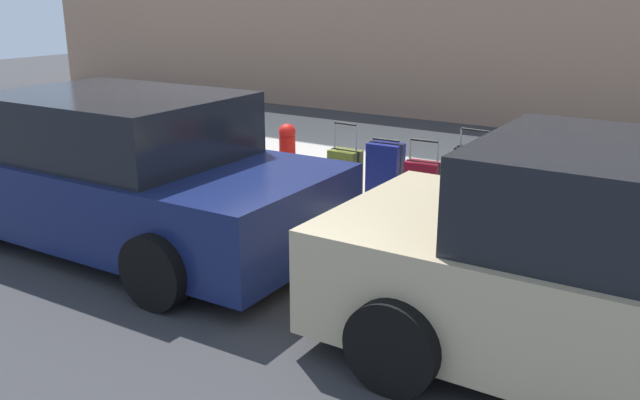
{
  "coord_description": "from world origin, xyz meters",
  "views": [
    {
      "loc": [
        -4.6,
        5.86,
        2.47
      ],
      "look_at": [
        -1.18,
        0.55,
        0.52
      ],
      "focal_mm": 37.94,
      "sensor_mm": 36.0,
      "label": 1
    }
  ],
  "objects_px": {
    "bollard_post": "(236,153)",
    "suitcase_black_2": "(472,184)",
    "suitcase_silver_0": "(570,210)",
    "suitcase_maroon_3": "(422,187)",
    "fire_hydrant": "(287,154)",
    "parked_car_navy_1": "(121,174)",
    "suitcase_red_1": "(518,196)",
    "suitcase_navy_4": "(385,174)",
    "suitcase_olive_5": "(345,174)"
  },
  "relations": [
    {
      "from": "bollard_post",
      "to": "suitcase_black_2",
      "type": "bearing_deg",
      "value": -176.01
    },
    {
      "from": "suitcase_silver_0",
      "to": "suitcase_maroon_3",
      "type": "height_order",
      "value": "suitcase_maroon_3"
    },
    {
      "from": "fire_hydrant",
      "to": "parked_car_navy_1",
      "type": "bearing_deg",
      "value": 77.36
    },
    {
      "from": "suitcase_silver_0",
      "to": "parked_car_navy_1",
      "type": "bearing_deg",
      "value": 29.23
    },
    {
      "from": "suitcase_red_1",
      "to": "suitcase_navy_4",
      "type": "xyz_separation_m",
      "value": [
        1.52,
        0.02,
        0.02
      ]
    },
    {
      "from": "parked_car_navy_1",
      "to": "suitcase_black_2",
      "type": "bearing_deg",
      "value": -141.75
    },
    {
      "from": "suitcase_navy_4",
      "to": "suitcase_black_2",
      "type": "bearing_deg",
      "value": -178.41
    },
    {
      "from": "bollard_post",
      "to": "suitcase_silver_0",
      "type": "bearing_deg",
      "value": -178.03
    },
    {
      "from": "suitcase_navy_4",
      "to": "suitcase_olive_5",
      "type": "xyz_separation_m",
      "value": [
        0.51,
        0.04,
        -0.06
      ]
    },
    {
      "from": "suitcase_silver_0",
      "to": "suitcase_olive_5",
      "type": "relative_size",
      "value": 0.91
    },
    {
      "from": "suitcase_olive_5",
      "to": "parked_car_navy_1",
      "type": "xyz_separation_m",
      "value": [
        1.33,
        2.18,
        0.3
      ]
    },
    {
      "from": "fire_hydrant",
      "to": "parked_car_navy_1",
      "type": "relative_size",
      "value": 0.18
    },
    {
      "from": "bollard_post",
      "to": "suitcase_navy_4",
      "type": "bearing_deg",
      "value": -174.81
    },
    {
      "from": "suitcase_navy_4",
      "to": "suitcase_red_1",
      "type": "bearing_deg",
      "value": -179.39
    },
    {
      "from": "suitcase_silver_0",
      "to": "suitcase_black_2",
      "type": "distance_m",
      "value": 1.04
    },
    {
      "from": "suitcase_silver_0",
      "to": "suitcase_maroon_3",
      "type": "relative_size",
      "value": 0.98
    },
    {
      "from": "suitcase_black_2",
      "to": "suitcase_olive_5",
      "type": "bearing_deg",
      "value": 2.64
    },
    {
      "from": "suitcase_silver_0",
      "to": "fire_hydrant",
      "type": "bearing_deg",
      "value": -0.16
    },
    {
      "from": "suitcase_maroon_3",
      "to": "bollard_post",
      "type": "relative_size",
      "value": 1.11
    },
    {
      "from": "suitcase_navy_4",
      "to": "suitcase_maroon_3",
      "type": "bearing_deg",
      "value": 168.41
    },
    {
      "from": "suitcase_maroon_3",
      "to": "suitcase_navy_4",
      "type": "relative_size",
      "value": 1.09
    },
    {
      "from": "suitcase_red_1",
      "to": "suitcase_navy_4",
      "type": "bearing_deg",
      "value": 0.61
    },
    {
      "from": "suitcase_black_2",
      "to": "bollard_post",
      "type": "bearing_deg",
      "value": 3.99
    },
    {
      "from": "suitcase_silver_0",
      "to": "suitcase_olive_5",
      "type": "bearing_deg",
      "value": -0.05
    },
    {
      "from": "suitcase_maroon_3",
      "to": "parked_car_navy_1",
      "type": "xyz_separation_m",
      "value": [
        2.34,
        2.12,
        0.29
      ]
    },
    {
      "from": "suitcase_maroon_3",
      "to": "suitcase_black_2",
      "type": "bearing_deg",
      "value": -165.33
    },
    {
      "from": "suitcase_black_2",
      "to": "suitcase_olive_5",
      "type": "relative_size",
      "value": 1.09
    },
    {
      "from": "suitcase_red_1",
      "to": "fire_hydrant",
      "type": "bearing_deg",
      "value": 1.02
    },
    {
      "from": "suitcase_maroon_3",
      "to": "fire_hydrant",
      "type": "xyz_separation_m",
      "value": [
        1.85,
        -0.07,
        0.12
      ]
    },
    {
      "from": "suitcase_silver_0",
      "to": "fire_hydrant",
      "type": "xyz_separation_m",
      "value": [
        3.4,
        -0.01,
        0.13
      ]
    },
    {
      "from": "suitcase_olive_5",
      "to": "fire_hydrant",
      "type": "height_order",
      "value": "suitcase_olive_5"
    },
    {
      "from": "suitcase_maroon_3",
      "to": "bollard_post",
      "type": "distance_m",
      "value": 2.55
    },
    {
      "from": "suitcase_black_2",
      "to": "parked_car_navy_1",
      "type": "distance_m",
      "value": 3.64
    },
    {
      "from": "fire_hydrant",
      "to": "suitcase_red_1",
      "type": "bearing_deg",
      "value": -178.98
    },
    {
      "from": "suitcase_silver_0",
      "to": "parked_car_navy_1",
      "type": "distance_m",
      "value": 4.47
    },
    {
      "from": "suitcase_red_1",
      "to": "bollard_post",
      "type": "height_order",
      "value": "bollard_post"
    },
    {
      "from": "bollard_post",
      "to": "parked_car_navy_1",
      "type": "distance_m",
      "value": 2.06
    },
    {
      "from": "suitcase_red_1",
      "to": "bollard_post",
      "type": "relative_size",
      "value": 0.95
    },
    {
      "from": "suitcase_silver_0",
      "to": "suitcase_red_1",
      "type": "distance_m",
      "value": 0.54
    },
    {
      "from": "fire_hydrant",
      "to": "suitcase_maroon_3",
      "type": "bearing_deg",
      "value": 177.81
    },
    {
      "from": "suitcase_navy_4",
      "to": "fire_hydrant",
      "type": "height_order",
      "value": "fire_hydrant"
    },
    {
      "from": "suitcase_red_1",
      "to": "suitcase_maroon_3",
      "type": "xyz_separation_m",
      "value": [
        1.01,
        0.12,
        -0.04
      ]
    },
    {
      "from": "suitcase_black_2",
      "to": "fire_hydrant",
      "type": "relative_size",
      "value": 1.23
    },
    {
      "from": "suitcase_silver_0",
      "to": "suitcase_black_2",
      "type": "relative_size",
      "value": 0.83
    },
    {
      "from": "suitcase_olive_5",
      "to": "bollard_post",
      "type": "bearing_deg",
      "value": 5.34
    },
    {
      "from": "fire_hydrant",
      "to": "bollard_post",
      "type": "distance_m",
      "value": 0.71
    },
    {
      "from": "bollard_post",
      "to": "suitcase_maroon_3",
      "type": "bearing_deg",
      "value": -178.22
    },
    {
      "from": "suitcase_maroon_3",
      "to": "suitcase_red_1",
      "type": "bearing_deg",
      "value": -173.13
    },
    {
      "from": "suitcase_navy_4",
      "to": "parked_car_navy_1",
      "type": "height_order",
      "value": "parked_car_navy_1"
    },
    {
      "from": "suitcase_black_2",
      "to": "suitcase_maroon_3",
      "type": "xyz_separation_m",
      "value": [
        0.51,
        0.13,
        -0.09
      ]
    }
  ]
}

